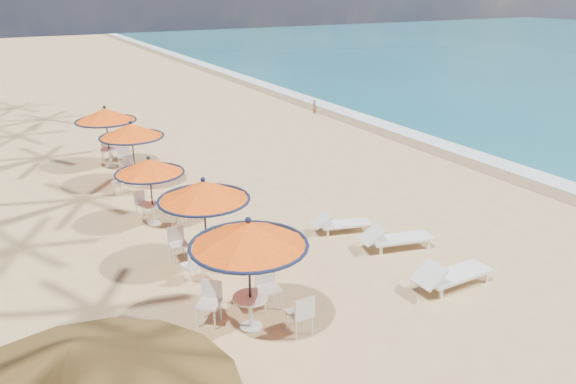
# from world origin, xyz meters

# --- Properties ---
(ground) EXTENTS (160.00, 160.00, 0.00)m
(ground) POSITION_xyz_m (0.00, 0.00, 0.00)
(ground) COLOR tan
(ground) RESTS_ON ground
(foam_strip) EXTENTS (1.20, 140.00, 0.04)m
(foam_strip) POSITION_xyz_m (9.30, 10.00, 0.00)
(foam_strip) COLOR white
(foam_strip) RESTS_ON ground
(wetsand_band) EXTENTS (1.40, 140.00, 0.02)m
(wetsand_band) POSITION_xyz_m (8.40, 10.00, 0.00)
(wetsand_band) COLOR olive
(wetsand_band) RESTS_ON ground
(station_0) EXTENTS (2.54, 2.54, 2.65)m
(station_0) POSITION_xyz_m (-4.95, 0.23, 1.94)
(station_0) COLOR black
(station_0) RESTS_ON ground
(station_1) EXTENTS (2.41, 2.41, 2.52)m
(station_1) POSITION_xyz_m (-4.86, 3.40, 1.92)
(station_1) COLOR black
(station_1) RESTS_ON ground
(station_2) EXTENTS (2.14, 2.15, 2.23)m
(station_2) POSITION_xyz_m (-5.23, 6.87, 1.70)
(station_2) COLOR black
(station_2) RESTS_ON ground
(station_3) EXTENTS (2.36, 2.36, 2.46)m
(station_3) POSITION_xyz_m (-4.85, 10.78, 1.88)
(station_3) COLOR black
(station_3) RESTS_ON ground
(station_4) EXTENTS (2.44, 2.52, 2.55)m
(station_4) POSITION_xyz_m (-5.09, 13.61, 1.86)
(station_4) COLOR black
(station_4) RESTS_ON ground
(lounger_near) EXTENTS (2.24, 0.75, 0.80)m
(lounger_near) POSITION_xyz_m (0.08, -0.60, 0.37)
(lounger_near) COLOR white
(lounger_near) RESTS_ON ground
(lounger_mid) EXTENTS (2.18, 1.11, 0.75)m
(lounger_mid) POSITION_xyz_m (0.25, 1.80, 0.35)
(lounger_mid) COLOR white
(lounger_mid) RESTS_ON ground
(lounger_far) EXTENTS (1.87, 1.02, 0.64)m
(lounger_far) POSITION_xyz_m (-0.47, 3.51, 0.30)
(lounger_far) COLOR white
(lounger_far) RESTS_ON ground
(palapa) EXTENTS (4.15, 4.15, 3.17)m
(palapa) POSITION_xyz_m (-8.95, -3.37, 2.66)
(palapa) COLOR brown
(palapa) RESTS_ON ground
(person) EXTENTS (0.28, 0.36, 0.88)m
(person) POSITION_xyz_m (7.39, 17.99, 0.44)
(person) COLOR brown
(person) RESTS_ON ground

